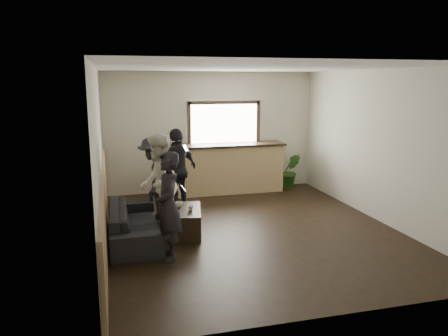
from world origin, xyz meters
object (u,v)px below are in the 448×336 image
object	(u,v)px
bar_counter	(227,165)
sofa	(134,223)
potted_plant	(290,171)
person_c	(154,178)
cup_b	(191,208)
person_b	(159,184)
cup_a	(179,205)
person_a	(168,206)
coffee_table	(185,221)
person_d	(178,170)

from	to	relation	value
bar_counter	sofa	distance (m)	3.57
potted_plant	person_c	distance (m)	3.83
sofa	cup_b	distance (m)	0.96
person_b	person_c	bearing A→B (deg)	-169.00
cup_a	potted_plant	xyz separation A→B (m)	(3.13, 2.42, -0.05)
person_a	potted_plant	bearing A→B (deg)	136.48
person_b	cup_b	bearing A→B (deg)	65.39
bar_counter	person_c	bearing A→B (deg)	-138.21
coffee_table	cup_a	world-z (taller)	cup_a
cup_a	sofa	bearing A→B (deg)	-162.76
bar_counter	person_c	distance (m)	2.49
cup_a	potted_plant	world-z (taller)	potted_plant
coffee_table	person_d	xyz separation A→B (m)	(0.12, 1.42, 0.62)
person_c	person_d	world-z (taller)	person_d
person_d	bar_counter	bearing A→B (deg)	-174.93
bar_counter	coffee_table	distance (m)	3.02
person_a	person_c	distance (m)	1.95
person_a	person_c	size ratio (longest dim) A/B	1.01
person_b	person_d	xyz separation A→B (m)	(0.52, 1.19, -0.02)
person_a	person_c	world-z (taller)	person_a
bar_counter	potted_plant	size ratio (longest dim) A/B	3.13
bar_counter	person_b	xyz separation A→B (m)	(-1.85, -2.38, 0.21)
person_b	person_c	world-z (taller)	person_b
sofa	potted_plant	world-z (taller)	potted_plant
cup_b	person_c	world-z (taller)	person_c
bar_counter	potted_plant	distance (m)	1.61
sofa	person_a	distance (m)	1.13
bar_counter	sofa	bearing A→B (deg)	-130.38
cup_b	potted_plant	distance (m)	4.00
potted_plant	person_a	size ratio (longest dim) A/B	0.54
cup_b	cup_a	bearing A→B (deg)	121.59
cup_a	person_a	bearing A→B (deg)	-106.05
sofa	person_b	size ratio (longest dim) A/B	1.17
sofa	person_c	distance (m)	1.25
cup_b	coffee_table	bearing A→B (deg)	127.13
sofa	potted_plant	xyz separation A→B (m)	(3.90, 2.66, 0.14)
person_a	cup_b	bearing A→B (deg)	151.63
cup_b	person_a	distance (m)	1.05
person_b	person_d	world-z (taller)	person_b
cup_a	person_b	size ratio (longest dim) A/B	0.07
potted_plant	person_a	bearing A→B (deg)	-134.13
bar_counter	cup_b	bearing A→B (deg)	-116.63
cup_b	person_d	world-z (taller)	person_d
bar_counter	sofa	xyz separation A→B (m)	(-2.30, -2.71, -0.35)
bar_counter	cup_b	distance (m)	3.06
person_c	person_d	xyz separation A→B (m)	(0.52, 0.47, 0.04)
coffee_table	person_c	world-z (taller)	person_c
coffee_table	person_b	bearing A→B (deg)	149.71
potted_plant	person_c	bearing A→B (deg)	-154.99
bar_counter	coffee_table	xyz separation A→B (m)	(-1.46, -2.61, -0.42)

